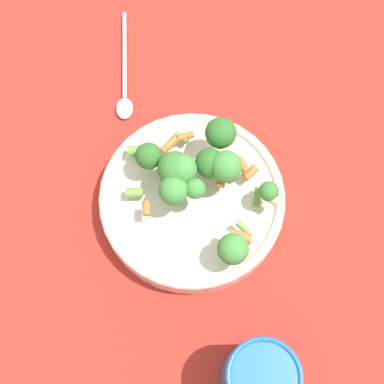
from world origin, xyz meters
name	(u,v)px	position (x,y,z in m)	size (l,w,h in m)	color
ground_plane	(192,205)	(0.00, 0.00, 0.00)	(3.00, 3.00, 0.00)	#B72D23
bowl	(192,200)	(0.00, 0.00, 0.02)	(0.26, 0.26, 0.04)	silver
pasta_salad	(199,175)	(0.01, -0.01, 0.08)	(0.22, 0.18, 0.07)	#8CB766
cup	(259,377)	(-0.24, 0.03, 0.06)	(0.08, 0.08, 0.11)	#2366B2
spoon	(125,84)	(0.22, 0.01, 0.01)	(0.19, 0.09, 0.01)	silver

